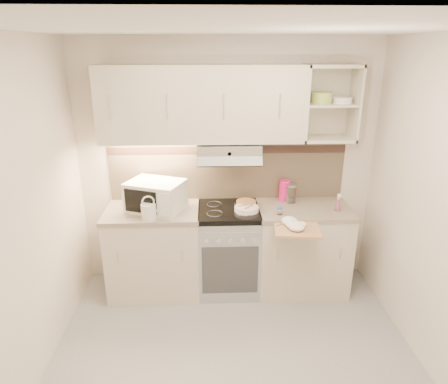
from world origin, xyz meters
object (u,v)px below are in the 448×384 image
object	(u,v)px
electric_range	(229,249)
plate_stack	(247,209)
spray_bottle	(338,204)
cutting_board	(297,229)
watering_can	(150,211)
pink_pitcher	(285,190)
microwave	(156,196)
glass_jar	(291,194)

from	to	relation	value
electric_range	plate_stack	bearing A→B (deg)	-20.47
plate_stack	spray_bottle	world-z (taller)	spray_bottle
cutting_board	watering_can	bearing A→B (deg)	177.05
cutting_board	electric_range	bearing A→B (deg)	150.03
electric_range	spray_bottle	distance (m)	1.18
pink_pitcher	spray_bottle	size ratio (longest dim) A/B	1.19
microwave	glass_jar	distance (m)	1.35
electric_range	pink_pitcher	world-z (taller)	pink_pitcher
glass_jar	spray_bottle	size ratio (longest dim) A/B	1.06
watering_can	microwave	bearing A→B (deg)	69.54
plate_stack	cutting_board	world-z (taller)	plate_stack
cutting_board	microwave	bearing A→B (deg)	167.57
spray_bottle	cutting_board	bearing A→B (deg)	-121.40
electric_range	glass_jar	bearing A→B (deg)	12.07
watering_can	cutting_board	distance (m)	1.35
cutting_board	glass_jar	bearing A→B (deg)	90.34
plate_stack	glass_jar	xyz separation A→B (m)	(0.47, 0.20, 0.08)
pink_pitcher	cutting_board	distance (m)	0.64
pink_pitcher	spray_bottle	bearing A→B (deg)	-55.82
glass_jar	microwave	bearing A→B (deg)	-174.32
plate_stack	pink_pitcher	world-z (taller)	pink_pitcher
electric_range	cutting_board	xyz separation A→B (m)	(0.59, -0.43, 0.42)
microwave	plate_stack	xyz separation A→B (m)	(0.87, -0.07, -0.12)
pink_pitcher	plate_stack	bearing A→B (deg)	-171.65
watering_can	pink_pitcher	bearing A→B (deg)	5.83
watering_can	spray_bottle	world-z (taller)	watering_can
glass_jar	cutting_board	world-z (taller)	glass_jar
watering_can	plate_stack	world-z (taller)	watering_can
electric_range	pink_pitcher	distance (m)	0.83
watering_can	pink_pitcher	world-z (taller)	watering_can
plate_stack	spray_bottle	distance (m)	0.89
watering_can	glass_jar	bearing A→B (deg)	2.72
electric_range	cutting_board	bearing A→B (deg)	-35.89
glass_jar	electric_range	bearing A→B (deg)	-167.93
plate_stack	cutting_board	distance (m)	0.55
microwave	glass_jar	xyz separation A→B (m)	(1.35, 0.13, -0.05)
plate_stack	glass_jar	bearing A→B (deg)	23.03
microwave	spray_bottle	bearing A→B (deg)	19.08
plate_stack	spray_bottle	size ratio (longest dim) A/B	1.28
glass_jar	spray_bottle	distance (m)	0.47
electric_range	plate_stack	world-z (taller)	plate_stack
microwave	cutting_board	size ratio (longest dim) A/B	1.55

